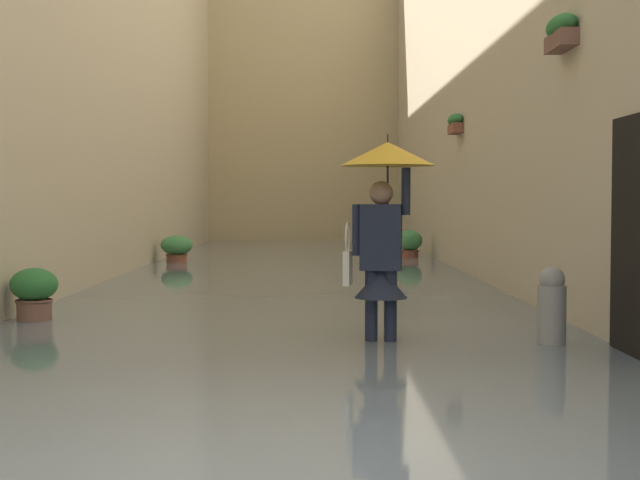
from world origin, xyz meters
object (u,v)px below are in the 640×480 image
potted_plant_near_right (177,249)px  mooring_bollard (552,314)px  potted_plant_far_right (34,296)px  potted_plant_mid_left (410,245)px  person_wading (384,209)px

potted_plant_near_right → mooring_bollard: (-5.10, 11.17, 0.01)m
potted_plant_far_right → potted_plant_near_right: potted_plant_far_right is taller
mooring_bollard → potted_plant_mid_left: bearing=-90.1°
potted_plant_near_right → mooring_bollard: bearing=114.5°
person_wading → potted_plant_far_right: size_ratio=2.86×
potted_plant_near_right → mooring_bollard: 12.27m
potted_plant_far_right → potted_plant_near_right: bearing=-91.0°
potted_plant_mid_left → mooring_bollard: mooring_bollard is taller
potted_plant_mid_left → potted_plant_near_right: 5.29m
potted_plant_far_right → potted_plant_mid_left: potted_plant_mid_left is taller
potted_plant_far_right → potted_plant_near_right: size_ratio=1.01×
person_wading → potted_plant_near_right: size_ratio=2.89×
potted_plant_far_right → person_wading: bearing=157.5°
person_wading → potted_plant_near_right: person_wading is taller
potted_plant_mid_left → mooring_bollard: 12.53m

